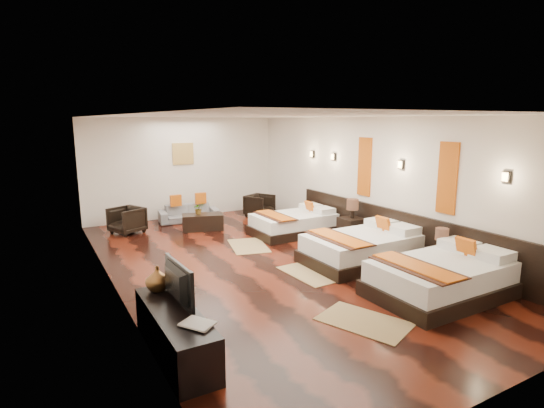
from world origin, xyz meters
TOP-DOWN VIEW (x-y plane):
  - floor at (0.00, 0.00)m, footprint 5.50×9.50m
  - ceiling at (0.00, 0.00)m, footprint 5.50×9.50m
  - back_wall at (0.00, 4.75)m, footprint 5.50×0.01m
  - left_wall at (-2.75, 0.00)m, footprint 0.01×9.50m
  - right_wall at (2.75, 0.00)m, footprint 0.01×9.50m
  - headboard_panel at (2.71, -0.80)m, footprint 0.08×6.60m
  - bed_near at (1.70, -2.77)m, footprint 2.28×1.43m
  - bed_mid at (1.70, -0.91)m, footprint 2.24×1.41m
  - bed_far at (1.70, 1.57)m, footprint 2.00×1.26m
  - nightstand_a at (2.44, -2.10)m, footprint 0.43×0.43m
  - nightstand_b at (2.44, 0.32)m, footprint 0.50×0.50m
  - jute_mat_near at (-0.01, -2.87)m, footprint 1.14×1.39m
  - jute_mat_mid at (0.46, -0.94)m, footprint 0.81×1.23m
  - jute_mat_far at (0.24, 1.17)m, footprint 1.02×1.35m
  - tv_console at (-2.50, -2.39)m, footprint 0.50×1.80m
  - tv at (-2.45, -2.18)m, footprint 0.15×0.88m
  - book at (-2.50, -2.95)m, footprint 0.41×0.43m
  - figurine at (-2.50, -1.69)m, footprint 0.33×0.33m
  - sofa at (-0.11, 4.08)m, footprint 1.65×0.82m
  - armchair_left at (-1.84, 3.62)m, footprint 0.93×0.92m
  - armchair_right at (1.86, 3.67)m, footprint 0.93×0.94m
  - coffee_table at (-0.11, 3.03)m, footprint 1.10×0.76m
  - table_plant at (-0.19, 3.09)m, footprint 0.28×0.25m
  - orange_panel_a at (2.73, -1.90)m, footprint 0.04×0.40m
  - orange_panel_b at (2.73, 0.30)m, footprint 0.04×0.40m
  - sconce_near at (2.70, -3.00)m, footprint 0.07×0.12m
  - sconce_mid at (2.70, -0.80)m, footprint 0.07×0.12m
  - sconce_far at (2.70, 1.40)m, footprint 0.07×0.12m
  - sconce_lounge at (2.70, 2.30)m, footprint 0.07×0.12m
  - gold_artwork at (0.00, 4.73)m, footprint 0.60×0.04m

SIDE VIEW (x-z plane):
  - floor at x=0.00m, z-range -0.01..0.01m
  - jute_mat_near at x=-0.01m, z-range 0.00..0.01m
  - jute_mat_mid at x=0.46m, z-range 0.00..0.01m
  - jute_mat_far at x=0.24m, z-range 0.00..0.01m
  - coffee_table at x=-0.11m, z-range 0.00..0.40m
  - sofa at x=-0.11m, z-range 0.00..0.46m
  - bed_far at x=1.70m, z-range -0.12..0.64m
  - tv_console at x=-2.50m, z-range 0.00..0.55m
  - bed_mid at x=1.70m, z-range -0.14..0.72m
  - bed_near at x=1.70m, z-range -0.14..0.73m
  - nightstand_a at x=2.44m, z-range -0.13..0.72m
  - armchair_right at x=1.86m, z-range 0.00..0.64m
  - armchair_left at x=-1.84m, z-range 0.00..0.65m
  - nightstand_b at x=2.44m, z-range -0.15..0.84m
  - headboard_panel at x=2.71m, z-range 0.00..0.90m
  - table_plant at x=-0.19m, z-range 0.40..0.69m
  - book at x=-2.50m, z-range 0.55..0.58m
  - figurine at x=-2.50m, z-range 0.55..0.88m
  - tv at x=-2.45m, z-range 0.55..1.05m
  - back_wall at x=0.00m, z-range 0.00..2.80m
  - left_wall at x=-2.75m, z-range 0.00..2.80m
  - right_wall at x=2.75m, z-range 0.00..2.80m
  - orange_panel_a at x=2.73m, z-range 1.05..2.35m
  - orange_panel_b at x=2.73m, z-range 1.05..2.35m
  - gold_artwork at x=0.00m, z-range 1.50..2.10m
  - sconce_near at x=2.70m, z-range 1.76..1.94m
  - sconce_mid at x=2.70m, z-range 1.76..1.94m
  - sconce_far at x=2.70m, z-range 1.76..1.94m
  - sconce_lounge at x=2.70m, z-range 1.76..1.94m
  - ceiling at x=0.00m, z-range 2.79..2.80m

